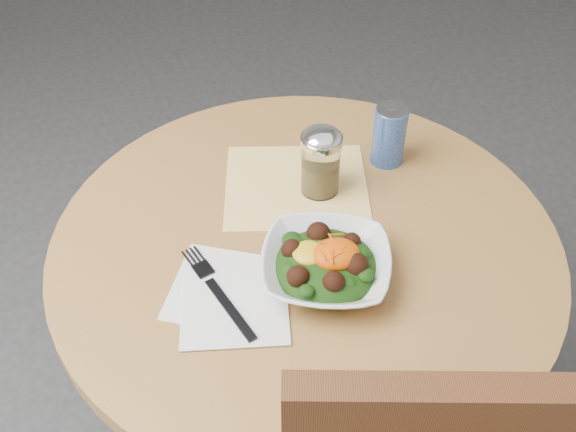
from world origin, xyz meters
name	(u,v)px	position (x,y,z in m)	size (l,w,h in m)	color
table	(304,305)	(0.00, 0.00, 0.55)	(0.90, 0.90, 0.75)	black
cloth_napkin	(296,186)	(0.03, 0.13, 0.75)	(0.27, 0.25, 0.00)	#FDA60D
paper_napkins	(229,296)	(-0.16, -0.10, 0.75)	(0.23, 0.26, 0.00)	silver
salad_bowl	(326,265)	(0.00, -0.10, 0.78)	(0.28, 0.28, 0.08)	silver
fork	(216,289)	(-0.18, -0.08, 0.76)	(0.08, 0.22, 0.00)	black
spice_shaker	(321,162)	(0.06, 0.11, 0.82)	(0.08, 0.08, 0.14)	silver
beverage_can	(389,135)	(0.22, 0.15, 0.81)	(0.06, 0.06, 0.12)	#0D2995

